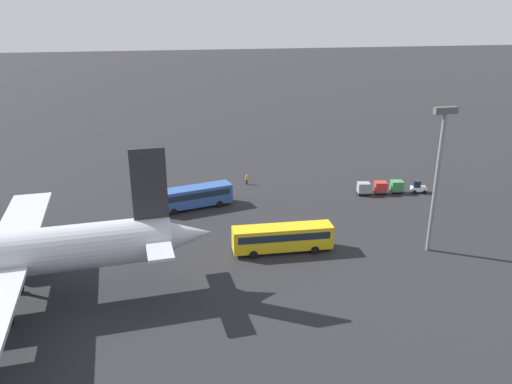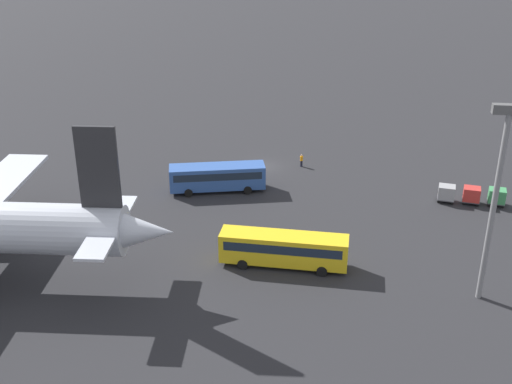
# 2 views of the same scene
# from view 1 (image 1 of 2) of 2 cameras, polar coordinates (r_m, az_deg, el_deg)

# --- Properties ---
(ground_plane) EXTENTS (600.00, 600.00, 0.00)m
(ground_plane) POSITION_cam_1_polar(r_m,az_deg,el_deg) (85.37, -4.31, 0.56)
(ground_plane) COLOR #232326
(shuttle_bus_near) EXTENTS (11.99, 5.44, 3.30)m
(shuttle_bus_near) POSITION_cam_1_polar(r_m,az_deg,el_deg) (76.26, -7.12, -0.41)
(shuttle_bus_near) COLOR #2D5199
(shuttle_bus_near) RESTS_ON ground
(shuttle_bus_far) EXTENTS (12.58, 3.44, 3.36)m
(shuttle_bus_far) POSITION_cam_1_polar(r_m,az_deg,el_deg) (62.37, 3.05, -5.11)
(shuttle_bus_far) COLOR gold
(shuttle_bus_far) RESTS_ON ground
(baggage_tug) EXTENTS (2.63, 2.08, 2.10)m
(baggage_tug) POSITION_cam_1_polar(r_m,az_deg,el_deg) (86.65, 18.00, 0.55)
(baggage_tug) COLOR white
(baggage_tug) RESTS_ON ground
(worker_person) EXTENTS (0.38, 0.38, 1.74)m
(worker_person) POSITION_cam_1_polar(r_m,az_deg,el_deg) (86.33, -1.08, 1.46)
(worker_person) COLOR #1E1E2D
(worker_person) RESTS_ON ground
(cargo_cart_green) EXTENTS (2.25, 1.99, 2.06)m
(cargo_cart_green) POSITION_cam_1_polar(r_m,az_deg,el_deg) (85.34, 15.80, 0.67)
(cargo_cart_green) COLOR #38383D
(cargo_cart_green) RESTS_ON ground
(cargo_cart_red) EXTENTS (2.25, 1.99, 2.06)m
(cargo_cart_red) POSITION_cam_1_polar(r_m,az_deg,el_deg) (84.16, 14.04, 0.56)
(cargo_cart_red) COLOR #38383D
(cargo_cart_red) RESTS_ON ground
(cargo_cart_grey) EXTENTS (2.25, 1.99, 2.06)m
(cargo_cart_grey) POSITION_cam_1_polar(r_m,az_deg,el_deg) (83.14, 12.20, 0.47)
(cargo_cart_grey) COLOR #38383D
(cargo_cart_grey) RESTS_ON ground
(light_pole) EXTENTS (2.80, 0.70, 18.15)m
(light_pole) POSITION_cam_1_polar(r_m,az_deg,el_deg) (63.11, 20.12, 2.79)
(light_pole) COLOR slate
(light_pole) RESTS_ON ground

